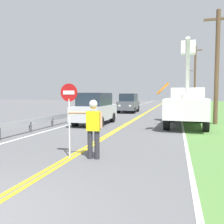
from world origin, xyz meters
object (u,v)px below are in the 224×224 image
oncoming_suv_second (129,103)px  utility_pole_near (217,65)px  utility_bucket_truck (187,103)px  oncoming_suv_nearest (95,108)px  utility_pole_far (189,85)px  stop_sign_paddle (69,104)px  utility_pole_mid (195,76)px  flagger_worker (93,125)px

oncoming_suv_second → utility_pole_near: size_ratio=0.62×
utility_bucket_truck → oncoming_suv_nearest: (-5.91, -1.11, -0.35)m
utility_pole_near → utility_pole_far: size_ratio=0.93×
oncoming_suv_nearest → utility_pole_near: 8.57m
utility_pole_far → oncoming_suv_nearest: bearing=-100.4°
stop_sign_paddle → utility_pole_mid: utility_pole_mid is taller
utility_bucket_truck → utility_pole_mid: size_ratio=0.77×
oncoming_suv_nearest → utility_pole_far: (7.91, 43.24, 3.15)m
utility_pole_near → utility_bucket_truck: bearing=-151.3°
flagger_worker → utility_pole_far: 51.77m
stop_sign_paddle → utility_pole_mid: 30.73m
utility_pole_near → utility_pole_mid: (-0.01, 19.67, 0.74)m
oncoming_suv_nearest → utility_pole_far: bearing=79.6°
utility_pole_mid → utility_bucket_truck: bearing=-95.2°
oncoming_suv_second → flagger_worker: bearing=-82.0°
stop_sign_paddle → oncoming_suv_nearest: 8.50m
flagger_worker → oncoming_suv_second: 19.48m
oncoming_suv_second → utility_pole_far: utility_pole_far is taller
flagger_worker → utility_pole_mid: bearing=80.6°
oncoming_suv_second → utility_pole_near: bearing=-49.4°
utility_bucket_truck → utility_pole_far: (2.01, 42.14, 2.80)m
stop_sign_paddle → utility_pole_near: utility_pole_near is taller
flagger_worker → stop_sign_paddle: 1.02m
utility_pole_near → stop_sign_paddle: bearing=-119.1°
flagger_worker → utility_pole_far: size_ratio=0.23×
flagger_worker → utility_pole_near: size_ratio=0.24×
flagger_worker → oncoming_suv_second: bearing=98.0°
oncoming_suv_nearest → oncoming_suv_second: 11.12m
utility_bucket_truck → oncoming_suv_second: size_ratio=1.49×
flagger_worker → stop_sign_paddle: bearing=-175.6°
oncoming_suv_second → utility_pole_far: size_ratio=0.58×
utility_bucket_truck → utility_pole_far: size_ratio=0.86×
flagger_worker → oncoming_suv_second: size_ratio=0.39×
oncoming_suv_nearest → flagger_worker: bearing=-71.1°
utility_bucket_truck → oncoming_suv_second: utility_bucket_truck is taller
oncoming_suv_second → utility_pole_far: 33.21m
oncoming_suv_nearest → utility_pole_far: size_ratio=0.57×
flagger_worker → oncoming_suv_nearest: size_ratio=0.40×
flagger_worker → utility_pole_near: (4.99, 10.31, 2.89)m
utility_pole_mid → flagger_worker: bearing=-99.4°
oncoming_suv_nearest → utility_pole_near: (7.79, 2.14, 2.87)m
utility_pole_near → utility_pole_far: (0.13, 41.10, 0.28)m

